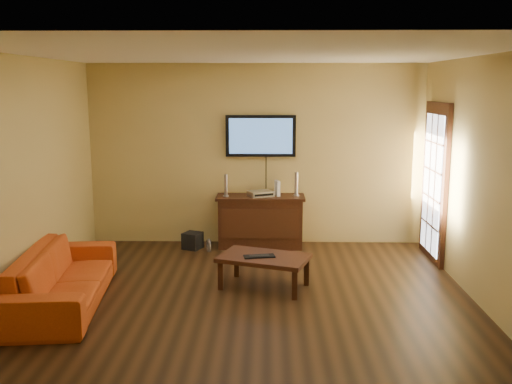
{
  "coord_description": "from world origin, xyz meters",
  "views": [
    {
      "loc": [
        0.18,
        -6.01,
        2.38
      ],
      "look_at": [
        0.04,
        0.8,
        1.1
      ],
      "focal_mm": 40.0,
      "sensor_mm": 36.0,
      "label": 1
    }
  ],
  "objects_px": {
    "sofa": "(63,268)",
    "game_console": "(277,188)",
    "speaker_left": "(226,186)",
    "keyboard": "(259,256)",
    "coffee_table": "(264,260)",
    "speaker_right": "(296,185)",
    "bottle": "(209,245)",
    "television": "(261,136)",
    "av_receiver": "(261,193)",
    "subwoofer": "(193,241)",
    "media_console": "(260,221)"
  },
  "relations": [
    {
      "from": "speaker_right",
      "to": "media_console",
      "type": "bearing_deg",
      "value": -178.09
    },
    {
      "from": "speaker_right",
      "to": "keyboard",
      "type": "xyz_separation_m",
      "value": [
        -0.52,
        -1.83,
        -0.53
      ]
    },
    {
      "from": "speaker_left",
      "to": "bottle",
      "type": "xyz_separation_m",
      "value": [
        -0.24,
        -0.27,
        -0.83
      ]
    },
    {
      "from": "sofa",
      "to": "av_receiver",
      "type": "relative_size",
      "value": 6.09
    },
    {
      "from": "game_console",
      "to": "media_console",
      "type": "bearing_deg",
      "value": 171.82
    },
    {
      "from": "television",
      "to": "keyboard",
      "type": "relative_size",
      "value": 2.72
    },
    {
      "from": "speaker_left",
      "to": "av_receiver",
      "type": "height_order",
      "value": "speaker_left"
    },
    {
      "from": "av_receiver",
      "to": "keyboard",
      "type": "distance_m",
      "value": 1.84
    },
    {
      "from": "television",
      "to": "subwoofer",
      "type": "relative_size",
      "value": 4.28
    },
    {
      "from": "coffee_table",
      "to": "speaker_right",
      "type": "distance_m",
      "value": 1.94
    },
    {
      "from": "bottle",
      "to": "sofa",
      "type": "bearing_deg",
      "value": -124.24
    },
    {
      "from": "sofa",
      "to": "bottle",
      "type": "height_order",
      "value": "sofa"
    },
    {
      "from": "speaker_left",
      "to": "subwoofer",
      "type": "relative_size",
      "value": 1.34
    },
    {
      "from": "sofa",
      "to": "keyboard",
      "type": "height_order",
      "value": "sofa"
    },
    {
      "from": "coffee_table",
      "to": "speaker_left",
      "type": "height_order",
      "value": "speaker_left"
    },
    {
      "from": "media_console",
      "to": "sofa",
      "type": "bearing_deg",
      "value": -132.47
    },
    {
      "from": "sofa",
      "to": "subwoofer",
      "type": "relative_size",
      "value": 8.56
    },
    {
      "from": "av_receiver",
      "to": "game_console",
      "type": "relative_size",
      "value": 1.53
    },
    {
      "from": "speaker_right",
      "to": "bottle",
      "type": "relative_size",
      "value": 1.8
    },
    {
      "from": "sofa",
      "to": "television",
      "type": "bearing_deg",
      "value": -45.96
    },
    {
      "from": "bottle",
      "to": "speaker_right",
      "type": "bearing_deg",
      "value": 13.76
    },
    {
      "from": "coffee_table",
      "to": "sofa",
      "type": "xyz_separation_m",
      "value": [
        -2.2,
        -0.56,
        0.07
      ]
    },
    {
      "from": "coffee_table",
      "to": "sofa",
      "type": "relative_size",
      "value": 0.56
    },
    {
      "from": "sofa",
      "to": "game_console",
      "type": "xyz_separation_m",
      "value": [
        2.38,
        2.36,
        0.48
      ]
    },
    {
      "from": "speaker_left",
      "to": "sofa",
      "type": "bearing_deg",
      "value": -125.23
    },
    {
      "from": "sofa",
      "to": "speaker_left",
      "type": "bearing_deg",
      "value": -41.14
    },
    {
      "from": "media_console",
      "to": "television",
      "type": "xyz_separation_m",
      "value": [
        0.0,
        0.21,
        1.25
      ]
    },
    {
      "from": "subwoofer",
      "to": "game_console",
      "type": "bearing_deg",
      "value": 31.51
    },
    {
      "from": "media_console",
      "to": "coffee_table",
      "type": "bearing_deg",
      "value": -87.9
    },
    {
      "from": "bottle",
      "to": "television",
      "type": "bearing_deg",
      "value": 33.91
    },
    {
      "from": "television",
      "to": "speaker_right",
      "type": "bearing_deg",
      "value": -19.81
    },
    {
      "from": "game_console",
      "to": "subwoofer",
      "type": "distance_m",
      "value": 1.47
    },
    {
      "from": "coffee_table",
      "to": "game_console",
      "type": "distance_m",
      "value": 1.89
    },
    {
      "from": "subwoofer",
      "to": "keyboard",
      "type": "distance_m",
      "value": 1.97
    },
    {
      "from": "speaker_right",
      "to": "subwoofer",
      "type": "height_order",
      "value": "speaker_right"
    },
    {
      "from": "subwoofer",
      "to": "keyboard",
      "type": "bearing_deg",
      "value": -35.22
    },
    {
      "from": "av_receiver",
      "to": "bottle",
      "type": "bearing_deg",
      "value": 175.99
    },
    {
      "from": "coffee_table",
      "to": "subwoofer",
      "type": "relative_size",
      "value": 4.83
    },
    {
      "from": "coffee_table",
      "to": "sofa",
      "type": "bearing_deg",
      "value": -165.65
    },
    {
      "from": "sofa",
      "to": "media_console",
      "type": "bearing_deg",
      "value": -48.39
    },
    {
      "from": "subwoofer",
      "to": "coffee_table",
      "type": "bearing_deg",
      "value": -33.15
    },
    {
      "from": "av_receiver",
      "to": "bottle",
      "type": "distance_m",
      "value": 1.08
    },
    {
      "from": "media_console",
      "to": "sofa",
      "type": "xyz_separation_m",
      "value": [
        -2.13,
        -2.33,
        0.02
      ]
    },
    {
      "from": "av_receiver",
      "to": "bottle",
      "type": "height_order",
      "value": "av_receiver"
    },
    {
      "from": "television",
      "to": "game_console",
      "type": "relative_size",
      "value": 4.65
    },
    {
      "from": "speaker_left",
      "to": "keyboard",
      "type": "bearing_deg",
      "value": -73.78
    },
    {
      "from": "television",
      "to": "game_console",
      "type": "height_order",
      "value": "television"
    },
    {
      "from": "coffee_table",
      "to": "sofa",
      "type": "height_order",
      "value": "sofa"
    },
    {
      "from": "game_console",
      "to": "keyboard",
      "type": "relative_size",
      "value": 0.59
    },
    {
      "from": "coffee_table",
      "to": "speaker_left",
      "type": "relative_size",
      "value": 3.61
    }
  ]
}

